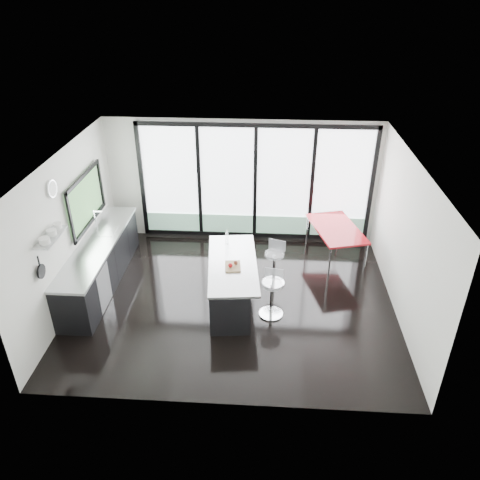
# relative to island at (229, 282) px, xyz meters

# --- Properties ---
(floor) EXTENTS (6.00, 5.00, 0.00)m
(floor) POSITION_rel_island_xyz_m (0.08, 0.03, -0.43)
(floor) COLOR black
(floor) RESTS_ON ground
(ceiling) EXTENTS (6.00, 5.00, 0.00)m
(ceiling) POSITION_rel_island_xyz_m (0.08, 0.03, 2.37)
(ceiling) COLOR white
(ceiling) RESTS_ON wall_back
(wall_back) EXTENTS (6.00, 0.09, 2.80)m
(wall_back) POSITION_rel_island_xyz_m (0.35, 2.49, 0.84)
(wall_back) COLOR silver
(wall_back) RESTS_ON ground
(wall_front) EXTENTS (6.00, 0.00, 2.80)m
(wall_front) POSITION_rel_island_xyz_m (0.08, -2.47, 0.97)
(wall_front) COLOR silver
(wall_front) RESTS_ON ground
(wall_left) EXTENTS (0.26, 5.00, 2.80)m
(wall_left) POSITION_rel_island_xyz_m (-2.89, 0.30, 1.13)
(wall_left) COLOR silver
(wall_left) RESTS_ON ground
(wall_right) EXTENTS (0.00, 5.00, 2.80)m
(wall_right) POSITION_rel_island_xyz_m (3.08, 0.03, 0.97)
(wall_right) COLOR silver
(wall_right) RESTS_ON ground
(counter_cabinets) EXTENTS (0.69, 3.24, 1.36)m
(counter_cabinets) POSITION_rel_island_xyz_m (-2.59, 0.42, 0.03)
(counter_cabinets) COLOR black
(counter_cabinets) RESTS_ON floor
(island) EXTENTS (1.08, 2.16, 1.10)m
(island) POSITION_rel_island_xyz_m (0.00, 0.00, 0.00)
(island) COLOR black
(island) RESTS_ON floor
(bar_stool_near) EXTENTS (0.50, 0.50, 0.70)m
(bar_stool_near) POSITION_rel_island_xyz_m (0.79, -0.37, -0.08)
(bar_stool_near) COLOR silver
(bar_stool_near) RESTS_ON floor
(bar_stool_far) EXTENTS (0.57, 0.57, 0.71)m
(bar_stool_far) POSITION_rel_island_xyz_m (0.84, 0.63, -0.08)
(bar_stool_far) COLOR silver
(bar_stool_far) RESTS_ON floor
(red_table) EXTENTS (1.23, 1.68, 0.81)m
(red_table) POSITION_rel_island_xyz_m (2.13, 1.57, -0.03)
(red_table) COLOR #A6131B
(red_table) RESTS_ON floor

